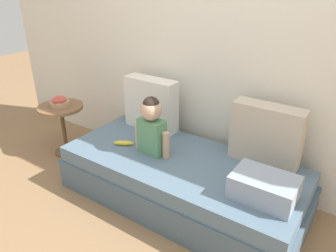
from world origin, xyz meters
TOP-DOWN VIEW (x-y plane):
  - ground_plane at (0.00, 0.00)m, footprint 12.00×12.00m
  - back_wall at (0.00, 0.55)m, footprint 5.12×0.10m
  - couch at (0.00, 0.00)m, footprint 1.92×0.85m
  - throw_pillow_left at (-0.53, 0.32)m, footprint 0.49×0.16m
  - throw_pillow_right at (0.53, 0.32)m, footprint 0.51×0.16m
  - toddler at (-0.25, -0.04)m, footprint 0.33×0.17m
  - banana at (-0.52, -0.08)m, footprint 0.17×0.12m
  - folded_blanket at (0.68, -0.11)m, footprint 0.40×0.28m
  - side_table at (-1.39, -0.01)m, footprint 0.44×0.44m
  - fruit_bowl at (-1.39, -0.01)m, footprint 0.19×0.19m

SIDE VIEW (x-z plane):
  - ground_plane at x=0.00m, z-range 0.00..0.00m
  - couch at x=0.00m, z-range 0.00..0.38m
  - side_table at x=-1.39m, z-range 0.14..0.66m
  - banana at x=-0.52m, z-range 0.38..0.42m
  - folded_blanket at x=0.68m, z-range 0.38..0.54m
  - fruit_bowl at x=-1.39m, z-range 0.51..0.61m
  - throw_pillow_right at x=0.53m, z-range 0.38..0.84m
  - throw_pillow_left at x=-0.53m, z-range 0.38..0.85m
  - toddler at x=-0.25m, z-range 0.39..0.87m
  - back_wall at x=0.00m, z-range 0.00..2.47m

